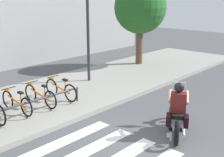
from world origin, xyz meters
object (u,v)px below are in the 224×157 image
bicycle_2 (17,102)px  bike_rack (27,104)px  motorcycle (177,116)px  bicycle_4 (61,89)px  rider (178,104)px  tree_near_rack (140,8)px  bicycle_3 (40,95)px  street_lamp (88,15)px

bicycle_2 → bike_rack: size_ratio=0.41×
motorcycle → bike_rack: (-2.37, 3.57, 0.11)m
bicycle_2 → bicycle_4: bearing=-0.0°
rider → bicycle_4: size_ratio=0.90×
motorcycle → rider: bearing=-153.1°
bicycle_2 → tree_near_rack: bearing=9.8°
rider → bicycle_3: 4.42m
bicycle_2 → bicycle_4: size_ratio=1.00×
street_lamp → bicycle_3: bearing=-162.5°
motorcycle → tree_near_rack: 8.21m
street_lamp → tree_near_rack: 4.00m
bicycle_2 → street_lamp: bearing=13.9°
motorcycle → street_lamp: bearing=72.9°
bike_rack → tree_near_rack: bearing=13.7°
bicycle_4 → street_lamp: (2.25, 0.97, 2.35)m
bicycle_2 → bicycle_3: bearing=-0.0°
bicycle_4 → bike_rack: bearing=-161.7°
rider → bicycle_2: 4.77m
bike_rack → street_lamp: bearing=21.2°
street_lamp → tree_near_rack: size_ratio=1.10×
rider → bike_rack: bearing=122.5°
bicycle_3 → bike_rack: 1.01m
motorcycle → bicycle_3: bearing=110.3°
rider → bicycle_4: bearing=98.5°
motorcycle → street_lamp: size_ratio=0.40×
motorcycle → rider: size_ratio=1.33×
rider → tree_near_rack: size_ratio=0.33×
rider → bicycle_2: rider is taller
bicycle_2 → bicycle_3: bicycle_3 is taller
bicycle_2 → street_lamp: street_lamp is taller
bicycle_4 → bicycle_2: bearing=180.0°
bicycle_2 → bicycle_4: 1.68m
bicycle_4 → street_lamp: bearing=23.3°
motorcycle → tree_near_rack: (5.55, 5.50, 2.52)m
rider → tree_near_rack: 8.17m
bicycle_3 → tree_near_rack: tree_near_rack is taller
bicycle_4 → bike_rack: size_ratio=0.41×
rider → bike_rack: size_ratio=0.36×
motorcycle → bicycle_3: 4.40m
rider → street_lamp: street_lamp is taller
street_lamp → motorcycle: bearing=-107.1°
bicycle_2 → tree_near_rack: size_ratio=0.37×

